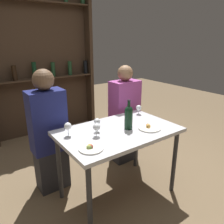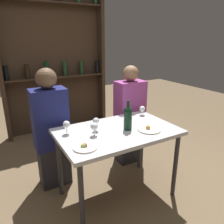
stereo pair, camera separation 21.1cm
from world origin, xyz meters
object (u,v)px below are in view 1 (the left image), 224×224
wine_glass_0 (68,127)px  wine_glass_1 (96,127)px  seated_person_right (124,118)px  wine_bottle (129,116)px  seated_person_left (49,135)px  food_plate_1 (91,148)px  food_plate_0 (149,127)px  wine_glass_2 (139,108)px  wine_glass_3 (97,122)px

wine_glass_0 → wine_glass_1: (0.20, -0.15, -0.01)m
wine_glass_0 → seated_person_right: (0.94, 0.37, -0.23)m
wine_bottle → seated_person_left: bearing=137.0°
wine_glass_0 → food_plate_1: wine_glass_0 is taller
wine_bottle → food_plate_0: size_ratio=1.30×
food_plate_1 → wine_glass_2: bearing=24.8°
wine_glass_1 → wine_glass_3: (0.06, 0.09, 0.01)m
wine_glass_3 → seated_person_right: size_ratio=0.10×
wine_glass_1 → seated_person_left: size_ratio=0.09×
wine_bottle → wine_glass_3: 0.30m
food_plate_0 → wine_bottle: bearing=146.7°
wine_glass_1 → wine_glass_2: size_ratio=1.12×
wine_glass_0 → seated_person_right: size_ratio=0.10×
wine_glass_3 → food_plate_1: size_ratio=0.65×
seated_person_right → wine_glass_2: bearing=-96.2°
wine_glass_3 → food_plate_1: 0.36m
wine_glass_2 → wine_glass_3: 0.66m
wine_glass_3 → seated_person_left: bearing=126.7°
seated_person_left → wine_glass_3: bearing=-53.3°
wine_glass_1 → wine_glass_3: wine_glass_3 is taller
wine_bottle → seated_person_left: 0.85m
wine_glass_0 → seated_person_left: bearing=98.8°
wine_glass_0 → food_plate_0: size_ratio=0.57×
wine_glass_0 → seated_person_left: seated_person_left is taller
wine_glass_0 → food_plate_0: 0.77m
wine_glass_1 → seated_person_left: seated_person_left is taller
wine_glass_3 → food_plate_1: bearing=-130.5°
wine_glass_3 → wine_glass_2: bearing=11.9°
wine_glass_1 → food_plate_1: 0.25m
wine_bottle → food_plate_0: bearing=-33.3°
wine_glass_1 → seated_person_right: seated_person_right is taller
wine_glass_2 → wine_glass_3: bearing=-168.1°
wine_bottle → food_plate_1: wine_bottle is taller
wine_glass_0 → seated_person_left: (-0.06, 0.37, -0.20)m
wine_bottle → food_plate_1: 0.53m
wine_glass_0 → wine_glass_3: wine_glass_3 is taller
wine_bottle → seated_person_left: (-0.59, 0.56, -0.24)m
wine_glass_1 → food_plate_0: size_ratio=0.55×
wine_glass_0 → wine_glass_1: size_ratio=1.05×
wine_glass_1 → wine_glass_3: size_ratio=0.94×
wine_glass_1 → wine_glass_2: 0.74m
wine_glass_0 → food_plate_0: wine_glass_0 is taller
food_plate_1 → seated_person_right: seated_person_right is taller
food_plate_0 → seated_person_left: seated_person_left is taller
wine_glass_2 → wine_glass_3: (-0.64, -0.14, 0.02)m
wine_bottle → wine_glass_1: 0.34m
food_plate_0 → food_plate_1: size_ratio=1.11×
wine_glass_1 → wine_glass_3: 0.11m
wine_bottle → seated_person_right: size_ratio=0.23×
wine_glass_0 → wine_glass_3: (0.26, -0.06, 0.00)m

